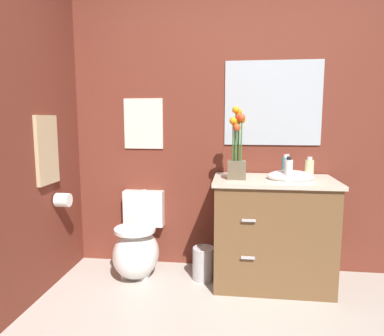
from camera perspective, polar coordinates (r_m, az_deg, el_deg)
wall_back at (r=3.07m, az=12.67°, el=6.53°), size 4.73×0.05×2.50m
toilet at (r=3.07m, az=-8.88°, el=-12.57°), size 0.38×0.59×0.69m
vanity_cabinet at (r=2.89m, az=13.07°, el=-9.90°), size 0.94×0.56×1.04m
flower_vase at (r=2.71m, az=7.36°, el=2.59°), size 0.14×0.14×0.56m
soap_bottle at (r=2.69m, az=15.48°, el=-0.33°), size 0.06×0.06×0.18m
lotion_bottle at (r=2.84m, az=18.60°, el=-0.17°), size 0.07×0.07×0.17m
hand_wash_bottle at (r=2.83m, az=14.97°, el=0.09°), size 0.05×0.05×0.19m
trash_bin at (r=2.99m, az=1.88°, el=-15.26°), size 0.18×0.18×0.27m
wall_poster at (r=3.14m, az=-7.94°, el=7.17°), size 0.35×0.01×0.44m
wall_mirror at (r=3.05m, az=13.06°, el=10.27°), size 0.80×0.01×0.70m
hanging_towel at (r=2.85m, az=-22.61°, el=2.73°), size 0.03×0.28×0.52m
toilet_paper_roll at (r=2.97m, az=-20.31°, el=-4.92°), size 0.11×0.11×0.11m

